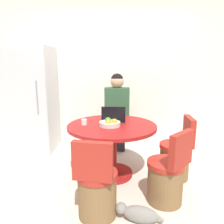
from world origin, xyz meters
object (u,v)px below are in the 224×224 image
dining_table (112,139)px  cat (138,214)px  person_seated (117,110)px  fruit_bowl (110,123)px  chair_right_side (176,157)px  laptop (114,118)px  chair_near_camera (97,190)px  chair_near_right_corner (167,178)px  refrigerator (33,100)px

dining_table → cat: 1.06m
person_seated → cat: size_ratio=2.92×
dining_table → fruit_bowl: size_ratio=4.29×
chair_right_side → person_seated: person_seated is taller
cat → laptop: bearing=-61.6°
chair_near_camera → cat: chair_near_camera is taller
laptop → fruit_bowl: size_ratio=1.18×
chair_right_side → laptop: size_ratio=2.59×
laptop → chair_near_right_corner: bearing=128.9°
fruit_bowl → dining_table: bearing=71.4°
refrigerator → laptop: 1.61m
laptop → cat: size_ratio=0.70×
refrigerator → dining_table: (1.41, -0.90, -0.37)m
dining_table → chair_right_side: 0.89m
dining_table → chair_near_right_corner: (0.63, -0.59, -0.24)m
laptop → cat: bearing=104.2°
chair_near_right_corner → dining_table: bearing=-90.0°
chair_near_right_corner → chair_right_side: size_ratio=1.00×
person_seated → fruit_bowl: size_ratio=4.97×
chair_near_right_corner → chair_right_side: 0.60m
chair_near_camera → person_seated: (0.16, 1.66, 0.47)m
cat → person_seated: bearing=-67.9°
laptop → fruit_bowl: 0.23m
chair_right_side → cat: (-0.56, -0.89, -0.20)m
chair_right_side → cat: size_ratio=1.80×
cat → chair_near_camera: bearing=4.6°
dining_table → chair_right_side: (0.86, -0.03, -0.24)m
chair_right_side → person_seated: size_ratio=0.62×
dining_table → person_seated: size_ratio=0.86×
chair_near_camera → laptop: bearing=-89.9°
refrigerator → laptop: refrigerator is taller
chair_right_side → refrigerator: bearing=-110.1°
dining_table → person_seated: (0.05, 0.81, 0.23)m
refrigerator → person_seated: bearing=-3.4°
laptop → dining_table: bearing=83.5°
refrigerator → person_seated: refrigerator is taller
chair_near_right_corner → chair_right_side: same height
chair_near_camera → person_seated: 1.73m
refrigerator → chair_near_right_corner: bearing=-36.0°
chair_near_camera → person_seated: size_ratio=0.62×
fruit_bowl → chair_near_camera: bearing=-96.4°
refrigerator → cat: size_ratio=3.85×
dining_table → cat: (0.29, -0.92, -0.44)m
refrigerator → chair_right_side: refrigerator is taller
chair_near_right_corner → person_seated: (-0.57, 1.40, 0.47)m
dining_table → laptop: 0.29m
laptop → fruit_bowl: laptop is taller
dining_table → chair_near_camera: (-0.11, -0.85, -0.24)m
chair_near_right_corner → cat: 0.51m
person_seated → laptop: bearing=86.9°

